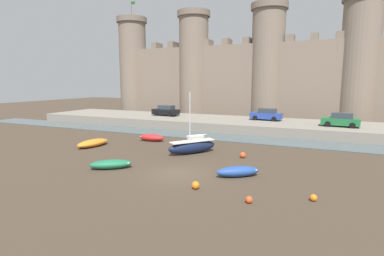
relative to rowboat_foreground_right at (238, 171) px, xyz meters
name	(u,v)px	position (x,y,z in m)	size (l,w,h in m)	color
ground_plane	(178,174)	(-3.97, -1.13, -0.38)	(160.00, 160.00, 0.00)	#423528
water_channel	(235,138)	(-3.97, 13.26, -0.33)	(80.00, 4.50, 0.10)	#47565B
quay_road	(250,125)	(-3.97, 20.51, 0.23)	(64.90, 10.00, 1.22)	gray
castle	(267,71)	(-3.97, 31.56, 7.79)	(58.74, 5.85, 21.72)	#7A6B5B
rowboat_foreground_right	(238,171)	(0.00, 0.00, 0.00)	(2.98, 2.48, 0.73)	#234793
rowboat_midflat_right	(93,143)	(-15.75, 3.44, -0.01)	(1.88, 3.73, 0.71)	orange
sailboat_foreground_left	(192,146)	(-5.53, 4.85, 0.30)	(3.73, 4.48, 5.54)	#141E3D
rowboat_near_channel_left	(111,164)	(-9.08, -2.01, -0.03)	(3.08, 2.64, 0.68)	#1E6B47
rowboat_midflat_left	(152,137)	(-11.88, 8.22, 0.02)	(2.94, 1.37, 0.77)	red
mooring_buoy_mid_mud	(314,198)	(4.88, -2.44, -0.19)	(0.38, 0.38, 0.38)	orange
mooring_buoy_near_shore	(243,155)	(-0.97, 5.07, -0.13)	(0.50, 0.50, 0.50)	#E04C1E
mooring_buoy_off_centre	(249,200)	(1.76, -4.13, -0.19)	(0.39, 0.39, 0.39)	#E04C1E
mooring_buoy_near_channel	(196,185)	(-1.66, -3.34, -0.14)	(0.47, 0.47, 0.47)	orange
car_quay_west	(266,114)	(-2.10, 21.82, 1.61)	(4.22, 2.11, 1.62)	#263F99
car_quay_centre_east	(341,120)	(6.87, 19.31, 1.61)	(4.22, 2.11, 1.62)	#1E6638
car_quay_centre_west	(166,111)	(-17.22, 21.01, 1.61)	(4.22, 2.11, 1.62)	black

